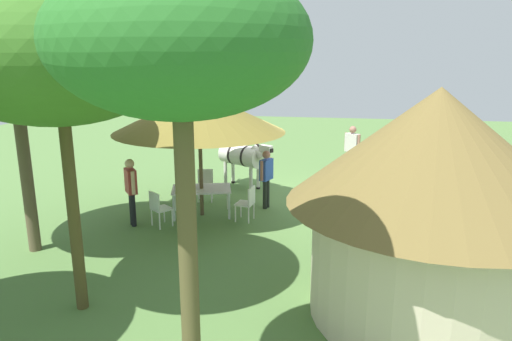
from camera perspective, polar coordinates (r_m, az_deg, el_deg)
ground_plane at (r=13.83m, az=3.21°, el=-3.54°), size 36.00×36.00×0.00m
thatched_hut at (r=7.81m, az=20.53°, el=-2.77°), size 4.53×4.53×3.72m
shade_umbrella at (r=12.00m, az=-6.91°, el=7.09°), size 4.38×4.38×3.26m
patio_dining_table at (r=12.43m, az=-6.63°, el=-2.48°), size 1.71×1.28×0.74m
patio_chair_near_hut at (r=11.81m, az=-11.76°, el=-4.32°), size 0.61×0.60×0.90m
patio_chair_east_end at (r=11.98m, az=-1.01°, el=-3.75°), size 0.49×0.51×0.90m
patio_chair_near_lawn at (r=13.72m, az=-6.17°, el=-1.49°), size 0.51×0.50×0.90m
guest_beside_umbrella at (r=11.92m, az=-14.93°, el=-1.82°), size 0.44×0.50×1.70m
guest_behind_table at (r=12.83m, az=1.26°, el=-0.41°), size 0.35×0.55×1.62m
standing_watcher at (r=16.40m, az=11.57°, el=2.87°), size 0.52×0.47×1.77m
zebra_nearest_camera at (r=14.81m, az=-1.61°, el=1.77°), size 1.87×1.33×1.56m
zebra_by_umbrella at (r=11.70m, az=15.55°, el=-2.27°), size 1.30×1.92×1.54m
acacia_tree_left_background at (r=10.72m, az=-27.44°, el=11.47°), size 3.80×3.80×5.15m
acacia_tree_right_background at (r=7.75m, az=-22.96°, el=12.98°), size 3.61×3.61×5.29m
acacia_tree_behind_hut at (r=4.55m, az=-9.20°, el=14.77°), size 2.46×2.46×5.05m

